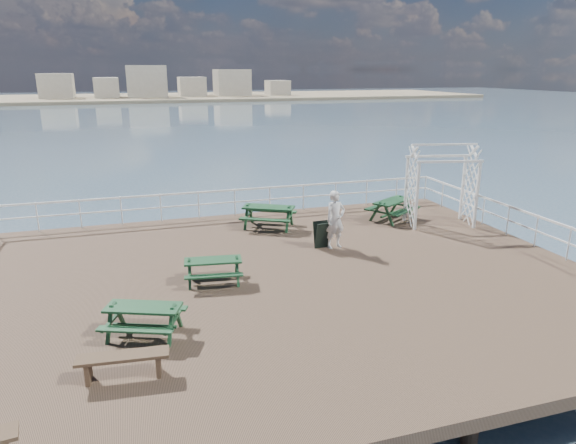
{
  "coord_description": "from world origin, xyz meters",
  "views": [
    {
      "loc": [
        -3.96,
        -13.15,
        5.73
      ],
      "look_at": [
        0.67,
        1.71,
        1.1
      ],
      "focal_mm": 32.0,
      "sensor_mm": 36.0,
      "label": 1
    }
  ],
  "objects_px": {
    "flat_bench_near": "(123,360)",
    "person": "(335,220)",
    "picnic_table_b": "(269,212)",
    "trellis_arbor": "(441,189)",
    "picnic_table_a": "(213,266)",
    "picnic_table_c": "(392,205)",
    "picnic_table_d": "(144,314)"
  },
  "relations": [
    {
      "from": "person",
      "to": "picnic_table_b",
      "type": "bearing_deg",
      "value": 106.54
    },
    {
      "from": "picnic_table_b",
      "to": "trellis_arbor",
      "type": "bearing_deg",
      "value": 15.11
    },
    {
      "from": "picnic_table_a",
      "to": "trellis_arbor",
      "type": "xyz_separation_m",
      "value": [
        9.22,
        3.05,
        0.89
      ]
    },
    {
      "from": "picnic_table_d",
      "to": "trellis_arbor",
      "type": "distance_m",
      "value": 12.53
    },
    {
      "from": "picnic_table_b",
      "to": "person",
      "type": "distance_m",
      "value": 3.26
    },
    {
      "from": "picnic_table_d",
      "to": "flat_bench_near",
      "type": "bearing_deg",
      "value": -83.7
    },
    {
      "from": "picnic_table_b",
      "to": "picnic_table_d",
      "type": "relative_size",
      "value": 1.19
    },
    {
      "from": "picnic_table_c",
      "to": "person",
      "type": "bearing_deg",
      "value": -175.4
    },
    {
      "from": "picnic_table_d",
      "to": "picnic_table_c",
      "type": "bearing_deg",
      "value": 56.3
    },
    {
      "from": "picnic_table_b",
      "to": "person",
      "type": "bearing_deg",
      "value": -33.53
    },
    {
      "from": "picnic_table_a",
      "to": "person",
      "type": "height_order",
      "value": "person"
    },
    {
      "from": "picnic_table_a",
      "to": "picnic_table_b",
      "type": "relative_size",
      "value": 0.72
    },
    {
      "from": "flat_bench_near",
      "to": "trellis_arbor",
      "type": "relative_size",
      "value": 0.57
    },
    {
      "from": "picnic_table_a",
      "to": "person",
      "type": "xyz_separation_m",
      "value": [
        4.36,
        1.72,
        0.48
      ]
    },
    {
      "from": "picnic_table_b",
      "to": "picnic_table_d",
      "type": "distance_m",
      "value": 8.58
    },
    {
      "from": "flat_bench_near",
      "to": "person",
      "type": "relative_size",
      "value": 0.91
    },
    {
      "from": "trellis_arbor",
      "to": "picnic_table_b",
      "type": "bearing_deg",
      "value": 178.48
    },
    {
      "from": "picnic_table_b",
      "to": "picnic_table_c",
      "type": "distance_m",
      "value": 4.99
    },
    {
      "from": "picnic_table_c",
      "to": "picnic_table_d",
      "type": "bearing_deg",
      "value": -176.34
    },
    {
      "from": "picnic_table_d",
      "to": "trellis_arbor",
      "type": "relative_size",
      "value": 0.65
    },
    {
      "from": "flat_bench_near",
      "to": "trellis_arbor",
      "type": "xyz_separation_m",
      "value": [
        11.64,
        7.18,
        1.01
      ]
    },
    {
      "from": "trellis_arbor",
      "to": "person",
      "type": "bearing_deg",
      "value": -152.68
    },
    {
      "from": "picnic_table_b",
      "to": "flat_bench_near",
      "type": "distance_m",
      "value": 10.19
    },
    {
      "from": "picnic_table_a",
      "to": "picnic_table_b",
      "type": "xyz_separation_m",
      "value": [
        2.85,
        4.58,
        0.1
      ]
    },
    {
      "from": "picnic_table_a",
      "to": "picnic_table_c",
      "type": "distance_m",
      "value": 8.86
    },
    {
      "from": "picnic_table_c",
      "to": "flat_bench_near",
      "type": "xyz_separation_m",
      "value": [
        -10.24,
        -8.3,
        -0.2
      ]
    },
    {
      "from": "picnic_table_d",
      "to": "person",
      "type": "bearing_deg",
      "value": 55.78
    },
    {
      "from": "picnic_table_a",
      "to": "trellis_arbor",
      "type": "relative_size",
      "value": 0.56
    },
    {
      "from": "picnic_table_c",
      "to": "picnic_table_d",
      "type": "distance_m",
      "value": 11.86
    },
    {
      "from": "trellis_arbor",
      "to": "picnic_table_d",
      "type": "bearing_deg",
      "value": -141.53
    },
    {
      "from": "picnic_table_b",
      "to": "picnic_table_d",
      "type": "xyz_separation_m",
      "value": [
        -4.82,
        -7.1,
        -0.08
      ]
    },
    {
      "from": "picnic_table_a",
      "to": "picnic_table_d",
      "type": "xyz_separation_m",
      "value": [
        -1.97,
        -2.52,
        0.02
      ]
    }
  ]
}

